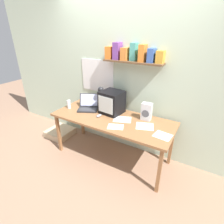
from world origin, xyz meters
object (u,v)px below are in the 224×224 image
at_px(open_notebook, 122,119).
at_px(printed_handout, 116,127).
at_px(crt_monitor, 112,102).
at_px(desk_lamp, 101,93).
at_px(corner_desk, 112,121).
at_px(floor_cushion, 60,132).
at_px(laptop, 88,105).
at_px(loose_paper_near_laptop, 145,126).
at_px(space_heater, 147,112).
at_px(computer_mouse, 99,116).
at_px(loose_paper_near_monitor, 163,136).
at_px(juice_glass, 69,105).

bearing_deg(open_notebook, printed_handout, -85.39).
xyz_separation_m(crt_monitor, desk_lamp, (-0.24, 0.06, 0.10)).
relative_size(corner_desk, floor_cushion, 4.04).
xyz_separation_m(printed_handout, floor_cushion, (-1.44, 0.24, -0.68)).
xyz_separation_m(laptop, loose_paper_near_laptop, (1.06, -0.09, -0.06)).
bearing_deg(space_heater, computer_mouse, -159.46).
relative_size(corner_desk, open_notebook, 5.95).
height_order(computer_mouse, loose_paper_near_monitor, computer_mouse).
xyz_separation_m(laptop, floor_cushion, (-0.73, -0.07, -0.74)).
bearing_deg(open_notebook, loose_paper_near_laptop, -3.93).
relative_size(corner_desk, printed_handout, 7.23).
height_order(corner_desk, open_notebook, open_notebook).
distance_m(desk_lamp, juice_glass, 0.60).
bearing_deg(juice_glass, loose_paper_near_monitor, -1.56).
relative_size(laptop, space_heater, 1.62).
xyz_separation_m(corner_desk, computer_mouse, (-0.20, -0.06, 0.07)).
height_order(crt_monitor, laptop, crt_monitor).
relative_size(crt_monitor, desk_lamp, 0.95).
bearing_deg(computer_mouse, printed_handout, -21.30).
xyz_separation_m(laptop, open_notebook, (0.69, -0.07, -0.06)).
relative_size(loose_paper_near_laptop, floor_cushion, 0.63).
bearing_deg(space_heater, loose_paper_near_monitor, -44.43).
relative_size(loose_paper_near_monitor, loose_paper_near_laptop, 0.80).
bearing_deg(desk_lamp, juice_glass, -148.53).
bearing_deg(computer_mouse, juice_glass, 179.51).
bearing_deg(laptop, open_notebook, -31.76).
height_order(loose_paper_near_monitor, printed_handout, same).
distance_m(desk_lamp, space_heater, 0.82).
distance_m(corner_desk, crt_monitor, 0.30).
relative_size(laptop, open_notebook, 1.36).
bearing_deg(open_notebook, space_heater, 30.13).
xyz_separation_m(juice_glass, space_heater, (1.29, 0.27, 0.07)).
bearing_deg(desk_lamp, printed_handout, -39.15).
height_order(juice_glass, loose_paper_near_monitor, juice_glass).
xyz_separation_m(desk_lamp, floor_cushion, (-0.92, -0.19, -0.96)).
xyz_separation_m(corner_desk, desk_lamp, (-0.34, 0.23, 0.33)).
relative_size(laptop, loose_paper_near_monitor, 1.82).
distance_m(crt_monitor, floor_cushion, 1.45).
relative_size(juice_glass, loose_paper_near_laptop, 0.49).
distance_m(juice_glass, space_heater, 1.32).
bearing_deg(space_heater, corner_desk, -157.59).
height_order(desk_lamp, juice_glass, desk_lamp).
bearing_deg(crt_monitor, computer_mouse, -107.43).
xyz_separation_m(printed_handout, loose_paper_near_laptop, (0.35, 0.22, 0.00)).
height_order(laptop, loose_paper_near_monitor, laptop).
height_order(desk_lamp, space_heater, desk_lamp).
height_order(laptop, loose_paper_near_laptop, laptop).
xyz_separation_m(crt_monitor, computer_mouse, (-0.10, -0.23, -0.17)).
height_order(desk_lamp, open_notebook, desk_lamp).
bearing_deg(floor_cushion, space_heater, 5.98).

